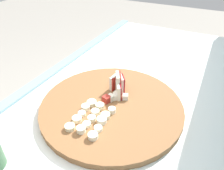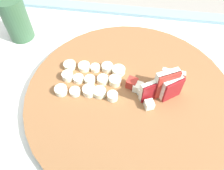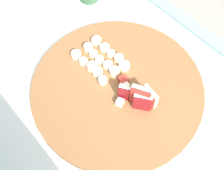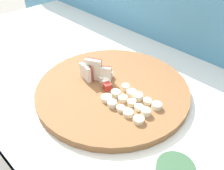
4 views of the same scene
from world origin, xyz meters
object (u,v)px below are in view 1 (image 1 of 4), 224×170
apple_dice_pile (114,97)px  banana_slice_rows (92,117)px  cutting_board (112,106)px  apple_wedge_fan (118,84)px

apple_dice_pile → banana_slice_rows: bearing=-8.0°
cutting_board → banana_slice_rows: 0.09m
apple_dice_pile → apple_wedge_fan: bearing=-170.1°
apple_wedge_fan → banana_slice_rows: apple_wedge_fan is taller
banana_slice_rows → cutting_board: bearing=167.9°
cutting_board → banana_slice_rows: (0.09, -0.02, 0.02)m
cutting_board → apple_wedge_fan: size_ratio=5.08×
cutting_board → apple_dice_pile: 0.03m
cutting_board → apple_dice_pile: bearing=-170.8°
apple_dice_pile → banana_slice_rows: apple_dice_pile is taller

